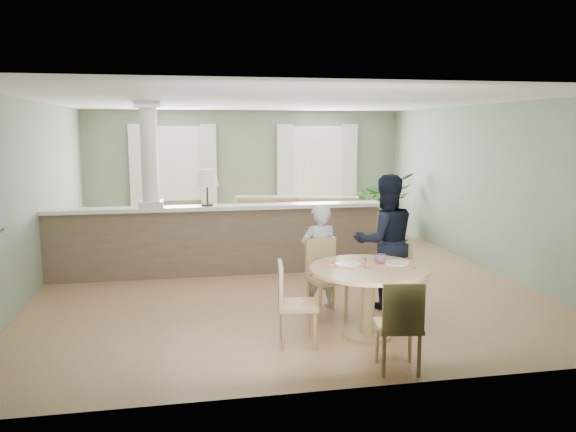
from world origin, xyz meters
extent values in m
plane|color=tan|center=(0.00, 0.00, 0.00)|extent=(8.00, 8.00, 0.00)
cube|color=gray|center=(0.00, 4.00, 1.35)|extent=(7.00, 0.02, 2.70)
cube|color=gray|center=(-3.50, 0.00, 1.35)|extent=(0.02, 8.00, 2.70)
cube|color=gray|center=(3.50, 0.00, 1.35)|extent=(0.02, 8.00, 2.70)
cube|color=gray|center=(0.00, -4.00, 1.35)|extent=(7.00, 0.02, 2.70)
cube|color=white|center=(0.00, 0.00, 2.70)|extent=(7.00, 8.00, 0.02)
cube|color=white|center=(-1.60, 3.97, 1.55)|extent=(1.10, 0.02, 1.50)
cube|color=white|center=(-1.60, 3.94, 1.55)|extent=(1.22, 0.04, 1.62)
cube|color=white|center=(1.60, 3.97, 1.55)|extent=(1.10, 0.02, 1.50)
cube|color=white|center=(1.60, 3.94, 1.55)|extent=(1.22, 0.04, 1.62)
cube|color=silver|center=(-2.35, 3.88, 1.25)|extent=(0.35, 0.10, 2.30)
cube|color=silver|center=(-0.85, 3.88, 1.25)|extent=(0.35, 0.10, 2.30)
cube|color=silver|center=(0.85, 3.88, 1.25)|extent=(0.35, 0.10, 2.30)
cube|color=silver|center=(2.35, 3.88, 1.25)|extent=(0.35, 0.10, 2.30)
cube|color=#77624C|center=(-0.90, 0.20, 0.53)|extent=(5.20, 0.22, 1.05)
cube|color=white|center=(-0.90, 0.20, 1.08)|extent=(5.32, 0.36, 0.06)
cube|color=white|center=(-1.90, 0.20, 1.16)|extent=(0.36, 0.36, 0.10)
cylinder|color=white|center=(-1.90, 0.20, 1.91)|extent=(0.26, 0.26, 1.39)
cube|color=white|center=(-1.90, 0.20, 2.65)|extent=(0.38, 0.38, 0.10)
cylinder|color=black|center=(-1.05, 0.20, 1.12)|extent=(0.18, 0.18, 0.03)
cylinder|color=black|center=(-1.05, 0.20, 1.28)|extent=(0.03, 0.03, 0.28)
cone|color=beige|center=(-1.05, 0.20, 1.55)|extent=(0.36, 0.36, 0.26)
imported|color=#937D50|center=(0.73, 2.05, 0.48)|extent=(3.49, 2.04, 0.96)
imported|color=#306126|center=(2.70, 2.68, 0.70)|extent=(1.43, 1.29, 1.41)
cylinder|color=tan|center=(0.56, -2.80, 0.02)|extent=(0.55, 0.55, 0.04)
cylinder|color=tan|center=(0.56, -2.80, 0.39)|extent=(0.15, 0.15, 0.71)
cylinder|color=tan|center=(0.56, -2.80, 0.77)|extent=(1.31, 1.31, 0.04)
cube|color=#E33342|center=(0.37, -2.61, 0.79)|extent=(0.47, 0.34, 0.01)
cube|color=#E33342|center=(0.90, -2.68, 0.79)|extent=(0.55, 0.48, 0.01)
cylinder|color=white|center=(0.37, -2.64, 0.80)|extent=(0.28, 0.28, 0.01)
cylinder|color=white|center=(0.92, -2.70, 0.80)|extent=(0.28, 0.28, 0.01)
cylinder|color=white|center=(0.54, -2.82, 0.84)|extent=(0.08, 0.08, 0.09)
cube|color=silver|center=(0.31, -2.69, 0.81)|extent=(0.02, 0.19, 0.00)
cube|color=silver|center=(0.18, -2.65, 0.80)|extent=(0.01, 0.23, 0.00)
cylinder|color=white|center=(1.03, -2.93, 0.82)|extent=(0.04, 0.04, 0.07)
cylinder|color=silver|center=(1.03, -2.93, 0.87)|extent=(0.04, 0.04, 0.01)
imported|color=#2568AD|center=(0.75, -2.64, 0.84)|extent=(0.13, 0.13, 0.10)
cube|color=tan|center=(0.29, -2.05, 0.46)|extent=(0.51, 0.51, 0.05)
cylinder|color=tan|center=(0.16, -2.25, 0.22)|extent=(0.04, 0.04, 0.44)
cylinder|color=tan|center=(0.50, -2.18, 0.22)|extent=(0.04, 0.04, 0.44)
cylinder|color=tan|center=(0.09, -1.91, 0.22)|extent=(0.04, 0.04, 0.44)
cylinder|color=tan|center=(0.43, -1.84, 0.22)|extent=(0.04, 0.04, 0.44)
cube|color=tan|center=(0.25, -1.86, 0.71)|extent=(0.41, 0.12, 0.47)
cube|color=tan|center=(1.19, -2.12, 0.43)|extent=(0.50, 0.50, 0.05)
cylinder|color=tan|center=(0.99, -2.23, 0.21)|extent=(0.04, 0.04, 0.41)
cylinder|color=tan|center=(1.30, -2.32, 0.21)|extent=(0.04, 0.04, 0.41)
cylinder|color=tan|center=(1.08, -1.92, 0.21)|extent=(0.04, 0.04, 0.41)
cylinder|color=tan|center=(1.39, -2.01, 0.21)|extent=(0.04, 0.04, 0.41)
cube|color=tan|center=(1.24, -1.94, 0.67)|extent=(0.38, 0.14, 0.44)
cube|color=tan|center=(0.55, -3.70, 0.44)|extent=(0.46, 0.46, 0.05)
cylinder|color=tan|center=(0.74, -3.56, 0.21)|extent=(0.04, 0.04, 0.42)
cylinder|color=tan|center=(0.41, -3.51, 0.21)|extent=(0.04, 0.04, 0.42)
cylinder|color=tan|center=(0.69, -3.89, 0.21)|extent=(0.04, 0.04, 0.42)
cylinder|color=tan|center=(0.37, -3.84, 0.21)|extent=(0.04, 0.04, 0.42)
cube|color=tan|center=(0.53, -3.88, 0.68)|extent=(0.39, 0.10, 0.45)
cube|color=tan|center=(-0.26, -2.90, 0.44)|extent=(0.46, 0.46, 0.05)
cylinder|color=tan|center=(-0.11, -3.09, 0.21)|extent=(0.04, 0.04, 0.42)
cylinder|color=tan|center=(-0.07, -2.76, 0.21)|extent=(0.04, 0.04, 0.42)
cylinder|color=tan|center=(-0.44, -3.05, 0.21)|extent=(0.04, 0.04, 0.42)
cylinder|color=tan|center=(-0.40, -2.72, 0.21)|extent=(0.04, 0.04, 0.42)
cube|color=tan|center=(-0.44, -2.88, 0.68)|extent=(0.09, 0.39, 0.45)
imported|color=#A3A4A8|center=(0.27, -1.72, 0.68)|extent=(0.54, 0.40, 1.35)
imported|color=black|center=(1.12, -1.79, 0.86)|extent=(0.85, 0.67, 1.72)
camera|label=1|loc=(-1.43, -8.53, 2.29)|focal=35.00mm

